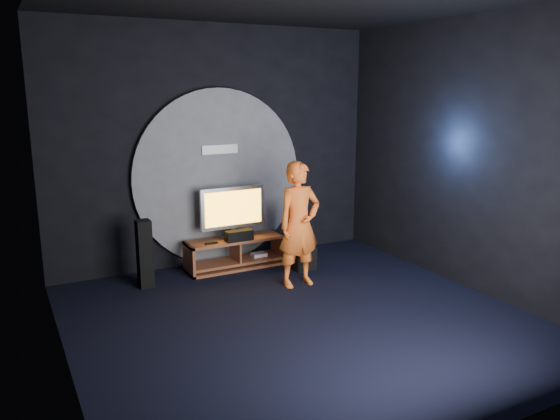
% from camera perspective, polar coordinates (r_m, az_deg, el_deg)
% --- Properties ---
extents(floor, '(5.00, 5.00, 0.00)m').
position_cam_1_polar(floor, '(6.40, 2.15, -11.35)').
color(floor, black).
rests_on(floor, ground).
extents(back_wall, '(5.00, 0.04, 3.50)m').
position_cam_1_polar(back_wall, '(8.14, -6.59, 6.60)').
color(back_wall, black).
rests_on(back_wall, ground).
extents(front_wall, '(5.00, 0.04, 3.50)m').
position_cam_1_polar(front_wall, '(3.98, 20.62, -0.59)').
color(front_wall, black).
rests_on(front_wall, ground).
extents(left_wall, '(0.04, 5.00, 3.50)m').
position_cam_1_polar(left_wall, '(5.14, -22.62, 2.12)').
color(left_wall, black).
rests_on(left_wall, ground).
extents(right_wall, '(0.04, 5.00, 3.50)m').
position_cam_1_polar(right_wall, '(7.46, 19.23, 5.42)').
color(right_wall, black).
rests_on(right_wall, ground).
extents(wall_disc_panel, '(2.60, 0.11, 2.60)m').
position_cam_1_polar(wall_disc_panel, '(8.15, -6.37, 3.44)').
color(wall_disc_panel, '#515156').
rests_on(wall_disc_panel, ground).
extents(media_console, '(1.46, 0.45, 0.45)m').
position_cam_1_polar(media_console, '(8.08, -4.63, -4.69)').
color(media_console, brown).
rests_on(media_console, ground).
extents(tv, '(0.99, 0.22, 0.75)m').
position_cam_1_polar(tv, '(7.97, -4.95, 0.01)').
color(tv, '#A1A1A8').
rests_on(tv, media_console).
extents(center_speaker, '(0.40, 0.15, 0.15)m').
position_cam_1_polar(center_speaker, '(7.86, -4.30, -2.68)').
color(center_speaker, black).
rests_on(center_speaker, media_console).
extents(remote, '(0.18, 0.05, 0.02)m').
position_cam_1_polar(remote, '(7.75, -7.19, -3.46)').
color(remote, black).
rests_on(remote, media_console).
extents(tower_speaker_left, '(0.18, 0.20, 0.91)m').
position_cam_1_polar(tower_speaker_left, '(7.44, -13.97, -4.47)').
color(tower_speaker_left, black).
rests_on(tower_speaker_left, ground).
extents(tower_speaker_right, '(0.18, 0.20, 0.91)m').
position_cam_1_polar(tower_speaker_right, '(8.06, 1.31, -2.76)').
color(tower_speaker_right, black).
rests_on(tower_speaker_right, ground).
extents(subwoofer, '(0.31, 0.31, 0.35)m').
position_cam_1_polar(subwoofer, '(8.02, 2.35, -4.94)').
color(subwoofer, black).
rests_on(subwoofer, ground).
extents(player, '(0.62, 0.42, 1.67)m').
position_cam_1_polar(player, '(7.20, 2.01, -1.52)').
color(player, orange).
rests_on(player, ground).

